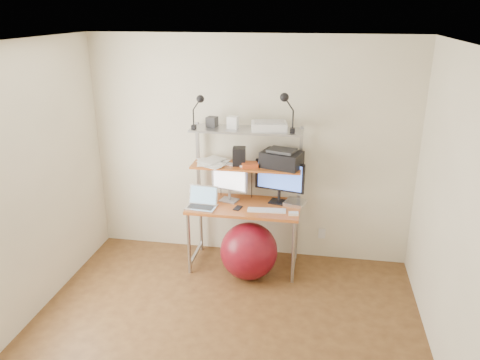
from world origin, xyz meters
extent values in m
plane|color=brown|center=(0.00, 0.00, 0.00)|extent=(3.60, 3.60, 0.00)
plane|color=white|center=(0.00, 0.00, 2.50)|extent=(3.60, 3.60, 0.00)
plane|color=beige|center=(0.00, 1.80, 1.25)|extent=(3.60, 0.00, 3.60)
plane|color=beige|center=(1.80, 0.00, 1.25)|extent=(0.00, 3.60, 3.60)
cube|color=#BB6324|center=(0.00, 1.44, 0.72)|extent=(1.20, 0.60, 0.03)
cylinder|color=#A1A0A5|center=(-0.56, 1.18, 0.35)|extent=(0.04, 0.04, 0.71)
cylinder|color=#A1A0A5|center=(-0.56, 1.70, 0.35)|extent=(0.04, 0.04, 0.71)
cylinder|color=#A1A0A5|center=(0.56, 1.18, 0.35)|extent=(0.04, 0.04, 0.71)
cylinder|color=#A1A0A5|center=(0.56, 1.70, 0.35)|extent=(0.04, 0.04, 0.71)
cube|color=#A1A0A5|center=(-0.57, 1.70, 1.15)|extent=(0.03, 0.04, 0.84)
cube|color=#A1A0A5|center=(0.57, 1.70, 1.15)|extent=(0.03, 0.04, 0.84)
cube|color=#BB6324|center=(0.00, 1.57, 1.14)|extent=(1.18, 0.34, 0.02)
cube|color=#A1A0A5|center=(0.00, 1.57, 1.54)|extent=(1.18, 0.34, 0.02)
cube|color=silver|center=(0.85, 1.79, 0.30)|extent=(0.08, 0.01, 0.12)
cube|color=#A7A7AC|center=(-0.18, 1.53, 0.75)|extent=(0.22, 0.19, 0.01)
cylinder|color=#A7A7AC|center=(-0.18, 1.55, 0.81)|extent=(0.03, 0.03, 0.10)
cube|color=#A7A7AC|center=(-0.18, 1.55, 1.02)|extent=(0.41, 0.14, 0.31)
plane|color=white|center=(-0.18, 1.53, 1.02)|extent=(0.36, 0.10, 0.37)
cube|color=black|center=(0.36, 1.57, 0.75)|extent=(0.23, 0.19, 0.01)
cylinder|color=black|center=(0.36, 1.59, 0.82)|extent=(0.03, 0.03, 0.12)
cube|color=black|center=(0.36, 1.59, 1.04)|extent=(0.54, 0.16, 0.33)
plane|color=#4169DD|center=(0.36, 1.58, 1.04)|extent=(0.48, 0.11, 0.49)
cube|color=silver|center=(-0.44, 1.29, 0.75)|extent=(0.33, 0.25, 0.02)
cube|color=#313134|center=(-0.44, 1.29, 0.76)|extent=(0.28, 0.16, 0.00)
cube|color=silver|center=(-0.43, 1.39, 0.86)|extent=(0.32, 0.09, 0.21)
plane|color=#6790AC|center=(-0.43, 1.39, 0.86)|extent=(0.29, 0.10, 0.28)
cube|color=silver|center=(0.26, 1.33, 0.75)|extent=(0.41, 0.14, 0.01)
cube|color=silver|center=(0.54, 1.28, 0.75)|extent=(0.11, 0.07, 0.03)
cube|color=silver|center=(0.54, 1.55, 0.76)|extent=(0.26, 0.26, 0.04)
cube|color=black|center=(-0.05, 1.34, 0.74)|extent=(0.09, 0.14, 0.01)
cube|color=black|center=(0.38, 1.58, 1.23)|extent=(0.47, 0.39, 0.17)
cube|color=#313134|center=(0.38, 1.58, 1.33)|extent=(0.33, 0.28, 0.03)
cube|color=black|center=(-0.08, 1.56, 1.25)|extent=(0.15, 0.15, 0.20)
cube|color=#BB491E|center=(0.05, 1.51, 1.17)|extent=(0.19, 0.16, 0.05)
cube|color=silver|center=(0.23, 1.57, 1.59)|extent=(0.40, 0.29, 0.08)
cube|color=#A7A7AC|center=(0.23, 1.57, 1.64)|extent=(0.33, 0.23, 0.01)
cube|color=silver|center=(-0.15, 1.58, 1.61)|extent=(0.12, 0.10, 0.13)
cube|color=#313134|center=(-0.38, 1.61, 1.60)|extent=(0.12, 0.12, 0.10)
cube|color=black|center=(-0.54, 1.46, 1.57)|extent=(0.04, 0.05, 0.04)
cylinder|color=black|center=(-0.54, 1.46, 1.68)|extent=(0.01, 0.01, 0.16)
sphere|color=black|center=(-0.46, 1.45, 1.87)|extent=(0.08, 0.08, 0.08)
cube|color=black|center=(0.48, 1.48, 1.58)|extent=(0.05, 0.06, 0.05)
cylinder|color=black|center=(0.48, 1.48, 1.69)|extent=(0.02, 0.02, 0.18)
sphere|color=black|center=(0.39, 1.47, 1.91)|extent=(0.09, 0.09, 0.09)
sphere|color=maroon|center=(0.09, 1.22, 0.31)|extent=(0.61, 0.61, 0.61)
cube|color=white|center=(-0.44, 1.59, 1.15)|extent=(0.27, 0.32, 0.00)
cube|color=white|center=(-0.32, 1.52, 1.16)|extent=(0.31, 0.34, 0.00)
cube|color=white|center=(-0.36, 1.61, 1.16)|extent=(0.22, 0.29, 0.00)
cube|color=white|center=(-0.32, 1.55, 1.17)|extent=(0.25, 0.31, 0.00)
cube|color=white|center=(-0.41, 1.57, 1.17)|extent=(0.32, 0.35, 0.00)
cube|color=white|center=(-0.39, 1.60, 1.18)|extent=(0.32, 0.35, 0.00)
camera|label=1|loc=(0.75, -3.14, 2.74)|focal=35.00mm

